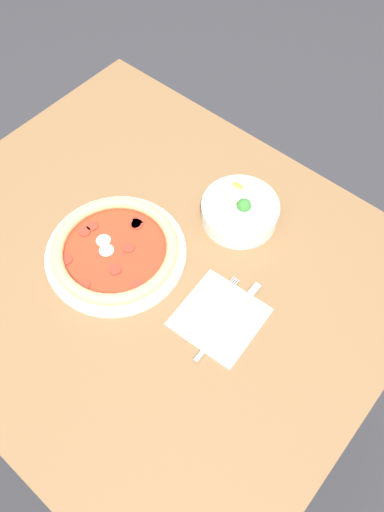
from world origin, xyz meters
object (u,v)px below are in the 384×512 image
Objects in this scene: fork at (211,309)px; knife at (226,324)px; bowl at (240,210)px; pizza at (115,250)px.

fork is 0.81× the size of knife.
bowl is 0.24m from fork.
pizza is 1.75× the size of bowl.
pizza is 0.24m from fork.
fork and knife have the same top height.
bowl is at bearing 60.50° from pizza.
fork is 0.04m from knife.
fork is at bearing 78.29° from knife.
bowl is (0.14, 0.25, 0.01)m from pizza.
bowl is at bearing 29.90° from knife.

